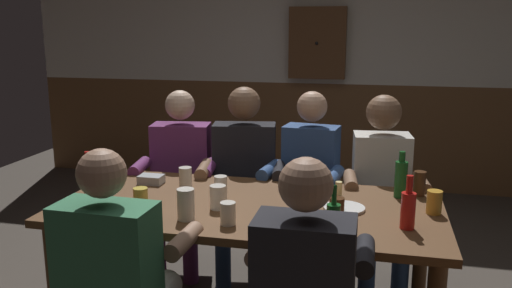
{
  "coord_description": "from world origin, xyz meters",
  "views": [
    {
      "loc": [
        0.63,
        -2.62,
        1.65
      ],
      "look_at": [
        0.0,
        0.11,
        1.02
      ],
      "focal_mm": 37.56,
      "sensor_mm": 36.0,
      "label": 1
    }
  ],
  "objects_px": {
    "pint_glass_0": "(186,204)",
    "pint_glass_7": "(434,202)",
    "person_1": "(244,173)",
    "pint_glass_3": "(221,188)",
    "person_0": "(180,173)",
    "person_2": "(307,183)",
    "plate_0": "(344,208)",
    "bottle_0": "(333,221)",
    "pint_glass_2": "(218,197)",
    "pint_glass_5": "(228,213)",
    "bottle_1": "(401,178)",
    "table_candle": "(339,189)",
    "pint_glass_6": "(337,211)",
    "pint_glass_1": "(141,200)",
    "dining_table": "(249,220)",
    "condiment_caddy": "(151,179)",
    "wall_dart_cabinet": "(317,43)",
    "pint_glass_4": "(420,184)",
    "person_3": "(382,186)",
    "pint_glass_8": "(185,179)",
    "person_4": "(118,270)",
    "bottle_2": "(408,208)",
    "bottle_3": "(89,184)"
  },
  "relations": [
    {
      "from": "pint_glass_0",
      "to": "pint_glass_7",
      "type": "xyz_separation_m",
      "value": [
        1.16,
        0.35,
        -0.02
      ]
    },
    {
      "from": "table_candle",
      "to": "person_4",
      "type": "bearing_deg",
      "value": -131.67
    },
    {
      "from": "pint_glass_0",
      "to": "pint_glass_3",
      "type": "height_order",
      "value": "pint_glass_0"
    },
    {
      "from": "person_3",
      "to": "condiment_caddy",
      "type": "relative_size",
      "value": 8.81
    },
    {
      "from": "pint_glass_4",
      "to": "pint_glass_5",
      "type": "relative_size",
      "value": 1.26
    },
    {
      "from": "bottle_2",
      "to": "wall_dart_cabinet",
      "type": "relative_size",
      "value": 0.36
    },
    {
      "from": "person_1",
      "to": "pint_glass_3",
      "type": "distance_m",
      "value": 0.7
    },
    {
      "from": "person_4",
      "to": "bottle_3",
      "type": "relative_size",
      "value": 4.15
    },
    {
      "from": "wall_dart_cabinet",
      "to": "pint_glass_0",
      "type": "bearing_deg",
      "value": -94.72
    },
    {
      "from": "person_2",
      "to": "person_4",
      "type": "height_order",
      "value": "person_2"
    },
    {
      "from": "pint_glass_2",
      "to": "pint_glass_7",
      "type": "xyz_separation_m",
      "value": [
        1.06,
        0.17,
        -0.0
      ]
    },
    {
      "from": "plate_0",
      "to": "pint_glass_6",
      "type": "distance_m",
      "value": 0.22
    },
    {
      "from": "person_2",
      "to": "pint_glass_7",
      "type": "xyz_separation_m",
      "value": [
        0.71,
        -0.63,
        0.13
      ]
    },
    {
      "from": "dining_table",
      "to": "condiment_caddy",
      "type": "relative_size",
      "value": 14.12
    },
    {
      "from": "pint_glass_2",
      "to": "pint_glass_8",
      "type": "xyz_separation_m",
      "value": [
        -0.27,
        0.26,
        0.01
      ]
    },
    {
      "from": "pint_glass_2",
      "to": "pint_glass_5",
      "type": "height_order",
      "value": "pint_glass_2"
    },
    {
      "from": "person_0",
      "to": "bottle_2",
      "type": "distance_m",
      "value": 1.7
    },
    {
      "from": "table_candle",
      "to": "pint_glass_8",
      "type": "bearing_deg",
      "value": -174.02
    },
    {
      "from": "plate_0",
      "to": "bottle_0",
      "type": "bearing_deg",
      "value": -92.87
    },
    {
      "from": "plate_0",
      "to": "pint_glass_4",
      "type": "bearing_deg",
      "value": 40.26
    },
    {
      "from": "pint_glass_1",
      "to": "pint_glass_2",
      "type": "height_order",
      "value": "pint_glass_1"
    },
    {
      "from": "pint_glass_0",
      "to": "pint_glass_8",
      "type": "distance_m",
      "value": 0.47
    },
    {
      "from": "bottle_1",
      "to": "pint_glass_1",
      "type": "xyz_separation_m",
      "value": [
        -1.26,
        -0.53,
        -0.04
      ]
    },
    {
      "from": "person_2",
      "to": "pint_glass_8",
      "type": "bearing_deg",
      "value": 48.64
    },
    {
      "from": "person_1",
      "to": "person_2",
      "type": "xyz_separation_m",
      "value": [
        0.42,
        -0.02,
        -0.03
      ]
    },
    {
      "from": "person_2",
      "to": "plate_0",
      "type": "relative_size",
      "value": 5.92
    },
    {
      "from": "bottle_2",
      "to": "person_0",
      "type": "bearing_deg",
      "value": 148.5
    },
    {
      "from": "pint_glass_4",
      "to": "pint_glass_7",
      "type": "relative_size",
      "value": 1.15
    },
    {
      "from": "pint_glass_2",
      "to": "pint_glass_6",
      "type": "xyz_separation_m",
      "value": [
        0.6,
        -0.08,
        0.0
      ]
    },
    {
      "from": "condiment_caddy",
      "to": "pint_glass_0",
      "type": "bearing_deg",
      "value": -51.65
    },
    {
      "from": "condiment_caddy",
      "to": "pint_glass_4",
      "type": "xyz_separation_m",
      "value": [
        1.52,
        0.12,
        0.04
      ]
    },
    {
      "from": "bottle_0",
      "to": "pint_glass_3",
      "type": "relative_size",
      "value": 1.88
    },
    {
      "from": "person_4",
      "to": "pint_glass_1",
      "type": "bearing_deg",
      "value": 104.31
    },
    {
      "from": "dining_table",
      "to": "pint_glass_3",
      "type": "bearing_deg",
      "value": 172.16
    },
    {
      "from": "pint_glass_5",
      "to": "pint_glass_7",
      "type": "xyz_separation_m",
      "value": [
        0.95,
        0.37,
        0.0
      ]
    },
    {
      "from": "pint_glass_6",
      "to": "pint_glass_7",
      "type": "xyz_separation_m",
      "value": [
        0.46,
        0.25,
        -0.01
      ]
    },
    {
      "from": "pint_glass_8",
      "to": "wall_dart_cabinet",
      "type": "bearing_deg",
      "value": 80.99
    },
    {
      "from": "person_0",
      "to": "person_2",
      "type": "distance_m",
      "value": 0.87
    },
    {
      "from": "wall_dart_cabinet",
      "to": "pint_glass_4",
      "type": "bearing_deg",
      "value": -70.76
    },
    {
      "from": "dining_table",
      "to": "pint_glass_7",
      "type": "relative_size",
      "value": 16.85
    },
    {
      "from": "wall_dart_cabinet",
      "to": "bottle_1",
      "type": "bearing_deg",
      "value": -73.26
    },
    {
      "from": "pint_glass_0",
      "to": "person_3",
      "type": "bearing_deg",
      "value": 47.15
    },
    {
      "from": "condiment_caddy",
      "to": "pint_glass_6",
      "type": "xyz_separation_m",
      "value": [
        1.11,
        -0.42,
        0.04
      ]
    },
    {
      "from": "table_candle",
      "to": "pint_glass_6",
      "type": "bearing_deg",
      "value": -86.94
    },
    {
      "from": "plate_0",
      "to": "bottle_3",
      "type": "height_order",
      "value": "bottle_3"
    },
    {
      "from": "pint_glass_0",
      "to": "wall_dart_cabinet",
      "type": "bearing_deg",
      "value": 85.28
    },
    {
      "from": "pint_glass_1",
      "to": "wall_dart_cabinet",
      "type": "height_order",
      "value": "wall_dart_cabinet"
    },
    {
      "from": "dining_table",
      "to": "pint_glass_0",
      "type": "relative_size",
      "value": 13.04
    },
    {
      "from": "person_1",
      "to": "bottle_2",
      "type": "distance_m",
      "value": 1.34
    },
    {
      "from": "bottle_1",
      "to": "person_2",
      "type": "bearing_deg",
      "value": 144.57
    }
  ]
}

